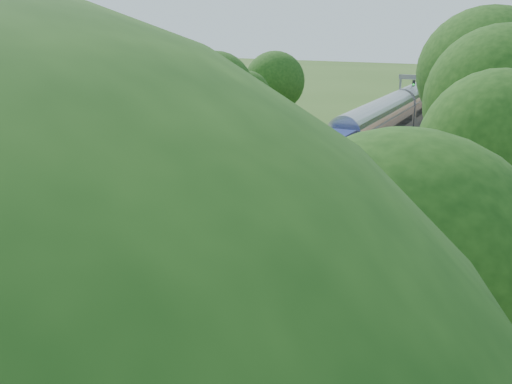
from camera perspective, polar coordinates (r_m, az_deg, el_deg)
The scene contains 10 objects.
trackbed at distance 71.10m, azimuth 17.63°, elevation 6.42°, with size 9.50×170.00×0.28m.
platform at distance 33.32m, azimuth -8.57°, elevation -3.99°, with size 6.40×68.00×0.38m, color gray.
yellow_stripe at distance 31.76m, azimuth -4.36°, elevation -4.52°, with size 0.55×68.00×0.01m, color gold.
station_building at distance 48.34m, azimuth -7.74°, elevation 7.33°, with size 8.60×6.60×8.00m.
signal_gantry at distance 65.48m, azimuth 17.63°, elevation 9.80°, with size 8.40×0.38×6.20m.
trees_behind_platform at distance 39.23m, azimuth -12.06°, elevation 5.59°, with size 7.82×53.32×7.21m.
train at distance 70.27m, azimuth 16.03°, elevation 8.14°, with size 2.79×92.86×4.09m.
lamppost_far at distance 29.82m, azimuth -9.09°, elevation -1.67°, with size 0.48×0.48×4.89m.
signal_platform at distance 22.42m, azimuth -21.46°, elevation -4.78°, with size 0.36×0.28×6.06m.
signal_farside at distance 30.70m, azimuth 12.84°, elevation 0.94°, with size 0.32×0.26×5.92m.
Camera 1 is at (13.16, -9.22, 11.89)m, focal length 40.00 mm.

